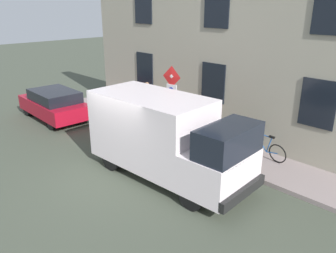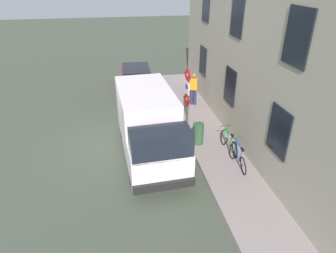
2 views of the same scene
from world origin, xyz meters
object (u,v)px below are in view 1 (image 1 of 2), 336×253
object	(u,v)px
parked_hatchback	(54,104)
litter_bin	(204,139)
delivery_van	(165,136)
sign_post_stacked	(172,97)
bicycle_green	(239,139)
pedestrian	(147,100)
bicycle_blue	(264,147)

from	to	relation	value
parked_hatchback	litter_bin	xyz separation A→B (m)	(1.90, -7.40, -0.14)
parked_hatchback	litter_bin	size ratio (longest dim) A/B	4.50
delivery_van	sign_post_stacked	bearing A→B (deg)	127.87
delivery_van	bicycle_green	world-z (taller)	delivery_van
parked_hatchback	bicycle_green	distance (m)	8.69
parked_hatchback	pedestrian	distance (m)	4.39
sign_post_stacked	pedestrian	xyz separation A→B (m)	(0.99, 2.54, -0.80)
sign_post_stacked	pedestrian	size ratio (longest dim) A/B	1.60
bicycle_green	bicycle_blue	bearing A→B (deg)	-178.90
sign_post_stacked	delivery_van	world-z (taller)	sign_post_stacked
pedestrian	litter_bin	size ratio (longest dim) A/B	1.91
parked_hatchback	litter_bin	bearing A→B (deg)	-163.93
litter_bin	pedestrian	bearing A→B (deg)	78.06
delivery_van	pedestrian	xyz separation A→B (m)	(2.90, 4.19, -0.26)
delivery_van	pedestrian	distance (m)	5.10
parked_hatchback	sign_post_stacked	bearing A→B (deg)	-161.92
sign_post_stacked	delivery_van	size ratio (longest dim) A/B	0.51
delivery_van	parked_hatchback	bearing A→B (deg)	175.87
bicycle_green	pedestrian	size ratio (longest dim) A/B	1.00
delivery_van	pedestrian	world-z (taller)	delivery_van
sign_post_stacked	bicycle_green	bearing A→B (deg)	-61.90
pedestrian	bicycle_blue	bearing A→B (deg)	26.24
sign_post_stacked	litter_bin	world-z (taller)	sign_post_stacked
delivery_van	litter_bin	bearing A→B (deg)	92.49
parked_hatchback	bicycle_blue	world-z (taller)	parked_hatchback
bicycle_blue	litter_bin	size ratio (longest dim) A/B	1.90
sign_post_stacked	bicycle_green	world-z (taller)	sign_post_stacked
parked_hatchback	bicycle_green	world-z (taller)	parked_hatchback
sign_post_stacked	parked_hatchback	bearing A→B (deg)	106.43
sign_post_stacked	delivery_van	bearing A→B (deg)	-139.15
bicycle_blue	parked_hatchback	bearing A→B (deg)	23.46
pedestrian	bicycle_green	bearing A→B (deg)	26.65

